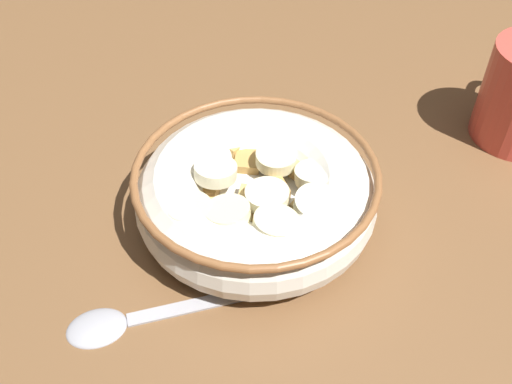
{
  "coord_description": "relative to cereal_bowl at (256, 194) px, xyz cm",
  "views": [
    {
      "loc": [
        -29.47,
        -7.3,
        33.51
      ],
      "look_at": [
        0.0,
        0.0,
        3.0
      ],
      "focal_mm": 41.08,
      "sensor_mm": 36.0,
      "label": 1
    }
  ],
  "objects": [
    {
      "name": "ground_plane",
      "position": [
        0.07,
        0.01,
        -3.9
      ],
      "size": [
        127.28,
        127.28,
        2.0
      ],
      "primitive_type": "cube",
      "color": "brown"
    },
    {
      "name": "spoon",
      "position": [
        -10.92,
        6.25,
        -2.56
      ],
      "size": [
        8.45,
        12.96,
        0.8
      ],
      "color": "#A5A5AD",
      "rests_on": "ground_plane"
    },
    {
      "name": "cereal_bowl",
      "position": [
        0.0,
        0.0,
        0.0
      ],
      "size": [
        17.88,
        17.88,
        5.68
      ],
      "color": "silver",
      "rests_on": "ground_plane"
    }
  ]
}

